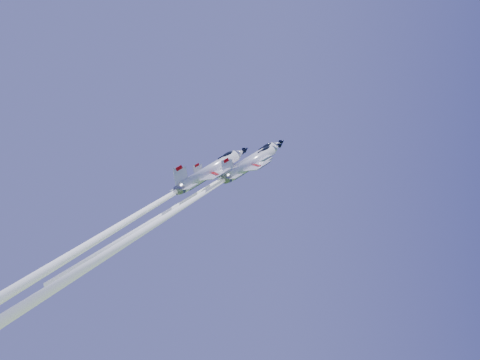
{
  "coord_description": "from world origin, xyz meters",
  "views": [
    {
      "loc": [
        0.3,
        -97.17,
        62.59
      ],
      "look_at": [
        0.0,
        0.0,
        87.69
      ],
      "focal_mm": 40.0,
      "sensor_mm": 36.0,
      "label": 1
    }
  ],
  "objects_px": {
    "jet_lead": "(192,198)",
    "jet_left": "(143,213)",
    "jet_right": "(172,213)",
    "jet_slot": "(92,242)"
  },
  "relations": [
    {
      "from": "jet_slot",
      "to": "jet_right",
      "type": "bearing_deg",
      "value": 66.16
    },
    {
      "from": "jet_lead",
      "to": "jet_right",
      "type": "distance_m",
      "value": 11.07
    },
    {
      "from": "jet_lead",
      "to": "jet_right",
      "type": "height_order",
      "value": "jet_lead"
    },
    {
      "from": "jet_lead",
      "to": "jet_left",
      "type": "distance_m",
      "value": 9.18
    },
    {
      "from": "jet_left",
      "to": "jet_right",
      "type": "distance_m",
      "value": 11.87
    },
    {
      "from": "jet_right",
      "to": "jet_lead",
      "type": "bearing_deg",
      "value": 127.42
    },
    {
      "from": "jet_lead",
      "to": "jet_slot",
      "type": "xyz_separation_m",
      "value": [
        -13.82,
        -13.0,
        -9.74
      ]
    },
    {
      "from": "jet_lead",
      "to": "jet_left",
      "type": "xyz_separation_m",
      "value": [
        -8.76,
        -0.02,
        -2.72
      ]
    },
    {
      "from": "jet_left",
      "to": "jet_right",
      "type": "relative_size",
      "value": 0.97
    },
    {
      "from": "jet_right",
      "to": "jet_slot",
      "type": "relative_size",
      "value": 0.79
    }
  ]
}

